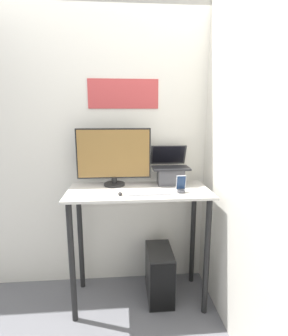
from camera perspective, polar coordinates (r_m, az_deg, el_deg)
The scene contains 10 objects.
ground_plane at distance 2.40m, azimuth -0.57°, elevation -30.25°, with size 12.00×12.00×0.00m, color slate.
wall_back at distance 2.42m, azimuth -1.68°, elevation 4.39°, with size 6.00×0.06×2.60m.
wall_side_right at distance 1.97m, azimuth 18.88°, elevation 2.12°, with size 0.05×6.00×2.60m.
desk at distance 2.21m, azimuth -1.11°, elevation -10.00°, with size 1.15×0.52×1.00m.
laptop at distance 2.30m, azimuth 5.74°, elevation -0.95°, with size 0.32×0.28×0.33m.
monitor at distance 2.23m, azimuth -6.59°, elevation 2.31°, with size 0.63×0.18×0.49m.
keyboard at distance 2.02m, azimuth 1.18°, elevation -5.45°, with size 0.32×0.10×0.02m.
mouse at distance 2.00m, azimuth -5.21°, elevation -5.61°, with size 0.03×0.05×0.02m.
cell_phone at distance 2.07m, azimuth 8.07°, elevation -4.05°, with size 0.08×0.06×0.14m.
computer_tower at distance 2.49m, azimuth 3.39°, elevation -22.00°, with size 0.22×0.40×0.45m.
Camera 1 is at (-0.13, -1.79, 1.60)m, focal length 28.00 mm.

